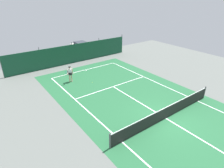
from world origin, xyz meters
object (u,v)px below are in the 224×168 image
Objects in this scene: tennis_net at (166,112)px; parked_car at (81,48)px; tennis_player at (70,73)px; tennis_ball_midcourt at (92,82)px; tennis_ball_near_player at (74,74)px.

parked_car is (2.97, 18.35, 0.33)m from tennis_net.
tennis_player is at bearing 105.80° from tennis_net.
tennis_net is at bearing -82.16° from tennis_ball_midcourt.
tennis_ball_midcourt is at bearing -110.83° from parked_car.
tennis_ball_near_player is at bearing 100.42° from tennis_ball_midcourt.
parked_car reaches higher than tennis_ball_midcourt.
tennis_ball_near_player is at bearing 98.52° from tennis_net.
parked_car is (4.13, 9.91, 0.81)m from tennis_ball_midcourt.
tennis_player is 0.39× the size of parked_car.
tennis_ball_midcourt is at bearing -79.58° from tennis_ball_near_player.
tennis_player is 10.23m from parked_car.
tennis_net is at bearing 133.62° from tennis_player.
tennis_ball_near_player is 1.00× the size of tennis_ball_midcourt.
tennis_net is 11.57m from tennis_ball_near_player.
tennis_net reaches higher than tennis_ball_near_player.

